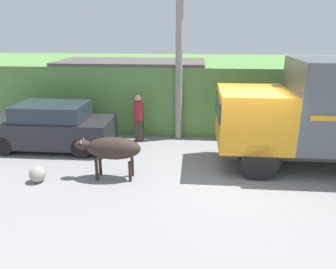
# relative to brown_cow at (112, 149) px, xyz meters

# --- Properties ---
(ground_plane) EXTENTS (60.00, 60.00, 0.00)m
(ground_plane) POSITION_rel_brown_cow_xyz_m (3.63, 0.50, -0.89)
(ground_plane) COLOR gray
(hillside_embankment) EXTENTS (32.00, 6.18, 2.64)m
(hillside_embankment) POSITION_rel_brown_cow_xyz_m (3.63, 6.90, 0.43)
(hillside_embankment) COLOR #568442
(hillside_embankment) RESTS_ON ground_plane
(building_backdrop) EXTENTS (5.96, 2.70, 2.76)m
(building_backdrop) POSITION_rel_brown_cow_xyz_m (-0.40, 5.19, 0.51)
(building_backdrop) COLOR #8CC69E
(building_backdrop) RESTS_ON ground_plane
(brown_cow) EXTENTS (1.87, 0.63, 1.22)m
(brown_cow) POSITION_rel_brown_cow_xyz_m (0.00, 0.00, 0.00)
(brown_cow) COLOR #2D231E
(brown_cow) RESTS_ON ground_plane
(parked_suv) EXTENTS (4.28, 1.71, 1.61)m
(parked_suv) POSITION_rel_brown_cow_xyz_m (-2.71, 2.14, -0.11)
(parked_suv) COLOR #232328
(parked_suv) RESTS_ON ground_plane
(pedestrian_on_hill) EXTENTS (0.37, 0.37, 1.76)m
(pedestrian_on_hill) POSITION_rel_brown_cow_xyz_m (0.21, 3.17, 0.08)
(pedestrian_on_hill) COLOR #38332D
(pedestrian_on_hill) RESTS_ON ground_plane
(utility_pole) EXTENTS (0.90, 0.26, 5.83)m
(utility_pole) POSITION_rel_brown_cow_xyz_m (1.65, 3.64, 2.13)
(utility_pole) COLOR gray
(utility_pole) RESTS_ON ground_plane
(roadside_rock) EXTENTS (0.45, 0.45, 0.45)m
(roadside_rock) POSITION_rel_brown_cow_xyz_m (-2.03, -0.42, -0.67)
(roadside_rock) COLOR gray
(roadside_rock) RESTS_ON ground_plane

